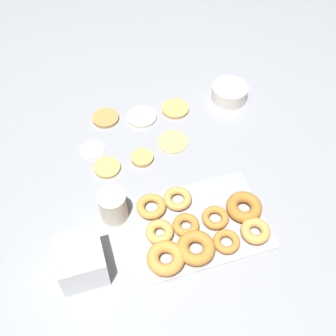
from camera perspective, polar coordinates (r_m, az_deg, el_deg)
name	(u,v)px	position (r m, az deg, el deg)	size (l,w,h in m)	color
ground_plane	(149,159)	(1.51, -2.61, 1.23)	(3.00, 3.00, 0.00)	gray
pancake_0	(142,158)	(1.51, -3.50, 1.39)	(0.08, 0.08, 0.02)	tan
pancake_1	(93,149)	(1.56, -10.18, 2.50)	(0.09, 0.09, 0.01)	silver
pancake_2	(106,118)	(1.66, -8.44, 6.71)	(0.10, 0.10, 0.01)	#B27F42
pancake_3	(173,141)	(1.56, 0.65, 3.63)	(0.11, 0.11, 0.01)	tan
pancake_4	(175,109)	(1.68, 0.99, 8.03)	(0.11, 0.11, 0.01)	tan
pancake_5	(107,167)	(1.49, -8.23, 0.07)	(0.09, 0.09, 0.01)	tan
pancake_6	(142,117)	(1.65, -3.57, 6.93)	(0.11, 0.11, 0.01)	beige
donut_tray	(199,227)	(1.33, 4.28, -8.03)	(0.41, 0.31, 0.04)	#93969B
batter_bowl	(229,93)	(1.73, 8.32, 10.07)	(0.14, 0.14, 0.06)	silver
container_stack	(81,261)	(1.25, -11.66, -12.27)	(0.13, 0.13, 0.12)	white
paper_cup	(113,206)	(1.34, -7.44, -5.16)	(0.09, 0.09, 0.11)	beige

